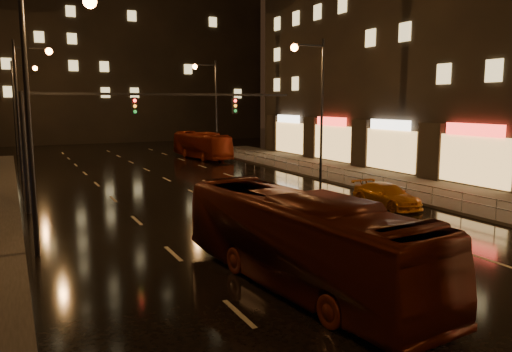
{
  "coord_description": "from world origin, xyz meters",
  "views": [
    {
      "loc": [
        -10.25,
        -7.66,
        5.65
      ],
      "look_at": [
        -0.8,
        11.44,
        2.5
      ],
      "focal_mm": 35.0,
      "sensor_mm": 36.0,
      "label": 1
    }
  ],
  "objects_px": {
    "taxi_near": "(357,246)",
    "taxi_far": "(387,195)",
    "bus_curb": "(202,145)",
    "bus_red": "(300,240)"
  },
  "relations": [
    {
      "from": "taxi_near",
      "to": "taxi_far",
      "type": "bearing_deg",
      "value": 48.7
    },
    {
      "from": "taxi_far",
      "to": "taxi_near",
      "type": "bearing_deg",
      "value": -137.09
    },
    {
      "from": "bus_curb",
      "to": "taxi_far",
      "type": "bearing_deg",
      "value": -93.26
    },
    {
      "from": "bus_curb",
      "to": "taxi_far",
      "type": "xyz_separation_m",
      "value": [
        0.8,
        -26.96,
        -0.7
      ]
    },
    {
      "from": "bus_red",
      "to": "taxi_far",
      "type": "height_order",
      "value": "bus_red"
    },
    {
      "from": "bus_red",
      "to": "bus_curb",
      "type": "bearing_deg",
      "value": 69.0
    },
    {
      "from": "bus_curb",
      "to": "taxi_far",
      "type": "height_order",
      "value": "bus_curb"
    },
    {
      "from": "taxi_near",
      "to": "taxi_far",
      "type": "height_order",
      "value": "taxi_near"
    },
    {
      "from": "taxi_near",
      "to": "taxi_far",
      "type": "xyz_separation_m",
      "value": [
        7.5,
        7.11,
        -0.01
      ]
    },
    {
      "from": "taxi_near",
      "to": "bus_red",
      "type": "bearing_deg",
      "value": -156.25
    }
  ]
}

